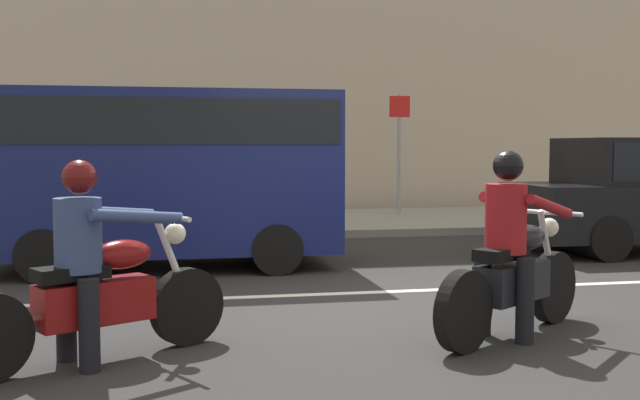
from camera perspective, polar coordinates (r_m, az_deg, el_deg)
ground_plane at (r=7.69m, az=3.54°, el=-8.08°), size 80.00×80.00×0.00m
sidewalk_slab at (r=15.47m, az=-4.05°, el=-1.70°), size 40.00×4.40×0.14m
lane_marking_stripe at (r=8.78m, az=7.48°, el=-6.56°), size 18.00×0.14×0.01m
motorcycle_with_rider_denim_blue at (r=6.01m, az=-16.25°, el=-5.63°), size 1.96×1.21×1.51m
motorcycle_with_rider_crimson at (r=6.74m, az=13.84°, el=-4.36°), size 1.79×1.30×1.57m
parked_van_navy at (r=10.40m, az=-11.47°, el=2.40°), size 4.47×1.96×2.30m
street_sign_post at (r=16.51m, az=5.81°, el=4.22°), size 0.44×0.08×2.53m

